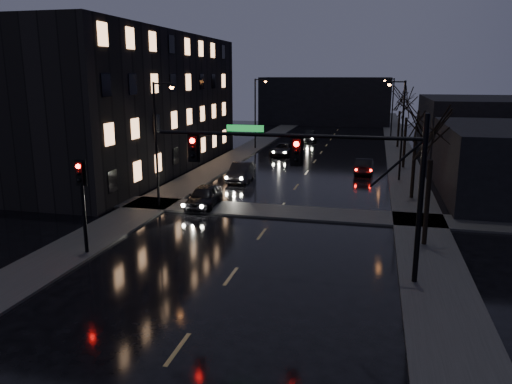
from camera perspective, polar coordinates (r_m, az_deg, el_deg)
The scene contains 21 objects.
sidewalk_left at distance 49.04m, azimuth -3.62°, elevation 3.40°, with size 3.00×140.00×0.12m, color #2D2D2B.
sidewalk_right at distance 47.03m, azimuth 16.63°, elevation 2.44°, with size 3.00×140.00×0.12m, color #2D2D2B.
sidewalk_cross at distance 31.37m, azimuth 2.47°, elevation -2.23°, with size 40.00×3.00×0.12m, color #2D2D2B.
apartment_block at distance 46.85m, azimuth -15.11°, elevation 9.83°, with size 12.00×30.00×12.00m, color black.
commercial_right_far at distance 60.51m, azimuth 24.31°, elevation 6.94°, with size 12.00×18.00×6.00m, color black.
far_block at distance 89.73m, azimuth 7.96°, elevation 10.30°, with size 22.00×10.00×8.00m, color black.
signal_mast at distance 20.59m, azimuth 8.10°, elevation 3.16°, with size 11.11×0.41×7.00m.
signal_pole_left at distance 24.71m, azimuth -19.24°, elevation -0.16°, with size 0.35×0.41×4.53m.
tree_near at distance 25.44m, azimuth 19.65°, elevation 7.50°, with size 3.52×3.52×8.08m.
tree_mid_a at distance 35.40m, azimuth 17.96°, elevation 8.40°, with size 3.30×3.30×7.58m.
tree_mid_b at distance 47.31m, azimuth 16.97°, elevation 10.48°, with size 3.74×3.74×8.59m.
tree_far at distance 61.30m, azimuth 16.21°, elevation 10.52°, with size 3.43×3.43×7.88m.
streetlight_l_near at distance 32.28m, azimuth -11.04°, elevation 6.51°, with size 1.53×0.28×8.00m.
streetlight_l_far at distance 57.86m, azimuth 0.12°, elevation 9.63°, with size 1.53×0.28×8.00m.
streetlight_r_mid at distance 41.40m, azimuth 16.12°, elevation 7.67°, with size 1.53×0.28×8.00m.
streetlight_r_far at distance 69.32m, azimuth 15.18°, elevation 9.78°, with size 1.53×0.28×8.00m.
oncoming_car_a at distance 32.56m, azimuth -5.95°, elevation -0.52°, with size 1.70×4.21×1.44m, color black.
oncoming_car_b at distance 40.61m, azimuth -1.71°, elevation 2.32°, with size 1.54×4.42×1.46m, color black.
oncoming_car_c at distance 53.73m, azimuth 3.10°, elevation 4.91°, with size 2.16×4.69×1.30m, color black.
oncoming_car_d at distance 65.20m, azimuth 6.15°, elevation 6.33°, with size 1.84×4.54×1.32m, color black.
lead_car at distance 44.64m, azimuth 12.25°, elevation 2.95°, with size 1.43×4.11×1.35m, color black.
Camera 1 is at (5.68, -11.20, 8.43)m, focal length 35.00 mm.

